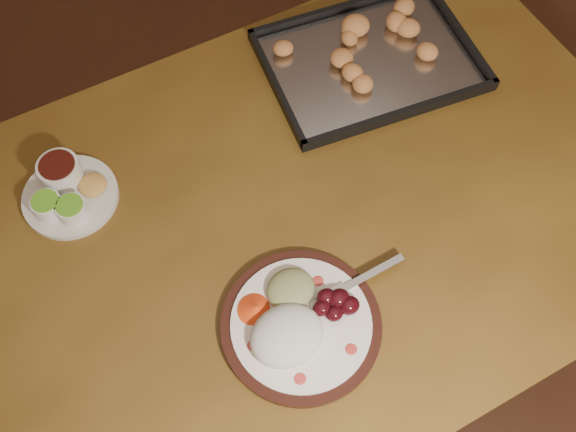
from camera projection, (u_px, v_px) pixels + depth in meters
ground at (293, 303)px, 1.87m from camera, size 4.00×4.00×0.00m
dining_table at (267, 250)px, 1.23m from camera, size 1.50×0.90×0.75m
dinner_plate at (297, 323)px, 1.04m from camera, size 0.34×0.26×0.06m
condiment_saucer at (66, 191)px, 1.16m from camera, size 0.17×0.17×0.06m
baking_tray at (369, 60)px, 1.31m from camera, size 0.45×0.36×0.04m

